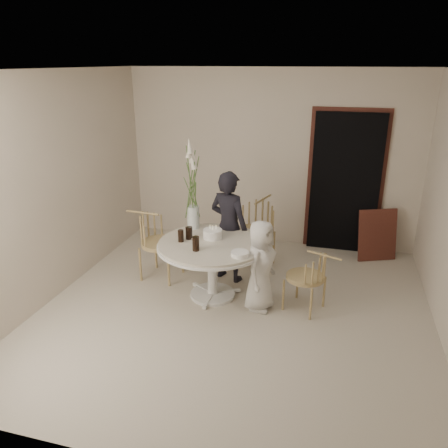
% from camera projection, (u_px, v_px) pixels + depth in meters
% --- Properties ---
extents(ground, '(4.50, 4.50, 0.00)m').
position_uv_depth(ground, '(235.00, 310.00, 5.19)').
color(ground, beige).
rests_on(ground, ground).
extents(room_shell, '(4.50, 4.50, 4.50)m').
position_uv_depth(room_shell, '(236.00, 177.00, 4.63)').
color(room_shell, silver).
rests_on(room_shell, ground).
extents(doorway, '(1.00, 0.10, 2.10)m').
position_uv_depth(doorway, '(345.00, 184.00, 6.52)').
color(doorway, black).
rests_on(doorway, ground).
extents(door_trim, '(1.12, 0.03, 2.22)m').
position_uv_depth(door_trim, '(345.00, 179.00, 6.54)').
color(door_trim, '#5B281F').
rests_on(door_trim, ground).
extents(table, '(1.33, 1.33, 0.73)m').
position_uv_depth(table, '(212.00, 251.00, 5.29)').
color(table, silver).
rests_on(table, ground).
extents(picture_frame, '(0.59, 0.38, 0.76)m').
position_uv_depth(picture_frame, '(377.00, 235.00, 6.40)').
color(picture_frame, '#5B281F').
rests_on(picture_frame, ground).
extents(chair_far, '(0.62, 0.65, 0.95)m').
position_uv_depth(chair_far, '(258.00, 223.00, 6.21)').
color(chair_far, tan).
rests_on(chair_far, ground).
extents(chair_right, '(0.55, 0.53, 0.77)m').
position_uv_depth(chair_right, '(314.00, 273.00, 4.99)').
color(chair_right, tan).
rests_on(chair_right, ground).
extents(chair_left, '(0.58, 0.54, 0.92)m').
position_uv_depth(chair_left, '(152.00, 235.00, 5.83)').
color(chair_left, tan).
rests_on(chair_left, ground).
extents(girl, '(0.63, 0.51, 1.49)m').
position_uv_depth(girl, '(229.00, 227.00, 5.70)').
color(girl, black).
rests_on(girl, ground).
extents(boy, '(0.45, 0.60, 1.10)m').
position_uv_depth(boy, '(260.00, 266.00, 5.05)').
color(boy, silver).
rests_on(boy, ground).
extents(birthday_cake, '(0.23, 0.23, 0.16)m').
position_uv_depth(birthday_cake, '(213.00, 234.00, 5.35)').
color(birthday_cake, white).
rests_on(birthday_cake, table).
extents(cola_tumbler_a, '(0.09, 0.09, 0.15)m').
position_uv_depth(cola_tumbler_a, '(188.00, 233.00, 5.32)').
color(cola_tumbler_a, black).
rests_on(cola_tumbler_a, table).
extents(cola_tumbler_b, '(0.09, 0.09, 0.17)m').
position_uv_depth(cola_tumbler_b, '(196.00, 244.00, 4.99)').
color(cola_tumbler_b, black).
rests_on(cola_tumbler_b, table).
extents(cola_tumbler_c, '(0.09, 0.09, 0.15)m').
position_uv_depth(cola_tumbler_c, '(181.00, 236.00, 5.24)').
color(cola_tumbler_c, black).
rests_on(cola_tumbler_c, table).
extents(cola_tumbler_d, '(0.07, 0.07, 0.14)m').
position_uv_depth(cola_tumbler_d, '(190.00, 232.00, 5.36)').
color(cola_tumbler_d, black).
rests_on(cola_tumbler_d, table).
extents(plate_stack, '(0.23, 0.23, 0.05)m').
position_uv_depth(plate_stack, '(240.00, 254.00, 4.87)').
color(plate_stack, white).
rests_on(plate_stack, table).
extents(flower_vase, '(0.16, 0.16, 1.17)m').
position_uv_depth(flower_vase, '(193.00, 192.00, 5.53)').
color(flower_vase, silver).
rests_on(flower_vase, table).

